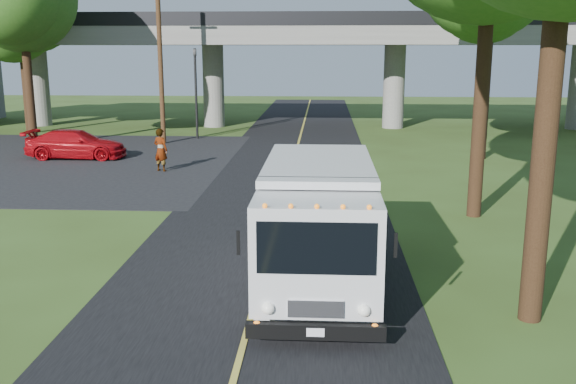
# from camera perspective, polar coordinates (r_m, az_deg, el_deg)

# --- Properties ---
(ground) EXTENTS (120.00, 120.00, 0.00)m
(ground) POSITION_cam_1_polar(r_m,az_deg,el_deg) (12.30, -3.72, -12.51)
(ground) COLOR #354A1A
(ground) RESTS_ON ground
(road) EXTENTS (7.00, 90.00, 0.02)m
(road) POSITION_cam_1_polar(r_m,az_deg,el_deg) (21.73, -0.59, -1.20)
(road) COLOR black
(road) RESTS_ON ground
(parking_lot) EXTENTS (16.00, 18.00, 0.01)m
(parking_lot) POSITION_cam_1_polar(r_m,az_deg,el_deg) (32.01, -19.67, 2.57)
(parking_lot) COLOR black
(parking_lot) RESTS_ON ground
(lane_line) EXTENTS (0.12, 90.00, 0.01)m
(lane_line) POSITION_cam_1_polar(r_m,az_deg,el_deg) (21.72, -0.59, -1.15)
(lane_line) COLOR gold
(lane_line) RESTS_ON road
(overpass) EXTENTS (54.00, 10.00, 7.30)m
(overpass) POSITION_cam_1_polar(r_m,az_deg,el_deg) (43.07, 1.36, 11.82)
(overpass) COLOR slate
(overpass) RESTS_ON ground
(traffic_signal) EXTENTS (0.18, 0.22, 5.20)m
(traffic_signal) POSITION_cam_1_polar(r_m,az_deg,el_deg) (37.83, -8.20, 9.51)
(traffic_signal) COLOR black
(traffic_signal) RESTS_ON ground
(utility_pole) EXTENTS (1.60, 0.26, 9.00)m
(utility_pole) POSITION_cam_1_polar(r_m,az_deg,el_deg) (36.16, -11.28, 11.47)
(utility_pole) COLOR #472D19
(utility_pole) RESTS_ON ground
(tree_left_far) EXTENTS (5.26, 5.16, 9.89)m
(tree_left_far) POSITION_cam_1_polar(r_m,az_deg,el_deg) (42.98, -22.64, 14.73)
(tree_left_far) COLOR #382314
(tree_left_far) RESTS_ON ground
(step_van) EXTENTS (2.46, 6.58, 2.76)m
(step_van) POSITION_cam_1_polar(r_m,az_deg,el_deg) (14.14, 2.69, -2.61)
(step_van) COLOR silver
(step_van) RESTS_ON ground
(red_sedan) EXTENTS (4.77, 2.00, 1.38)m
(red_sedan) POSITION_cam_1_polar(r_m,az_deg,el_deg) (32.59, -18.31, 4.06)
(red_sedan) COLOR #AF0A11
(red_sedan) RESTS_ON ground
(pedestrian) EXTENTS (0.81, 0.70, 1.87)m
(pedestrian) POSITION_cam_1_polar(r_m,az_deg,el_deg) (28.14, -11.24, 3.68)
(pedestrian) COLOR gray
(pedestrian) RESTS_ON ground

